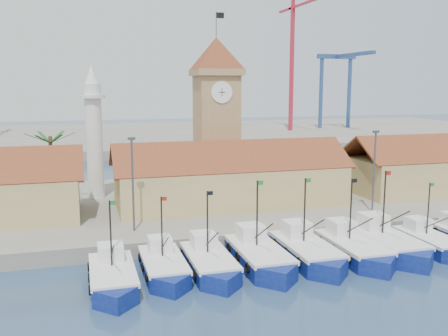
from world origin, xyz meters
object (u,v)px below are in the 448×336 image
object	(u,v)px
boat_4	(308,253)
minaret	(94,132)
clock_tower	(216,112)
boat_0	(113,279)

from	to	relation	value
boat_4	minaret	bearing A→B (deg)	124.58
minaret	clock_tower	bearing A→B (deg)	-7.61
boat_0	boat_4	bearing A→B (deg)	3.67
minaret	boat_0	bearing A→B (deg)	-89.22
boat_0	boat_4	xyz separation A→B (m)	(16.76, 1.07, 0.07)
boat_0	minaret	distance (m)	27.42
boat_0	boat_4	world-z (taller)	boat_4
boat_4	minaret	distance (m)	31.45
boat_4	minaret	size ratio (longest dim) A/B	0.63
boat_0	minaret	world-z (taller)	minaret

